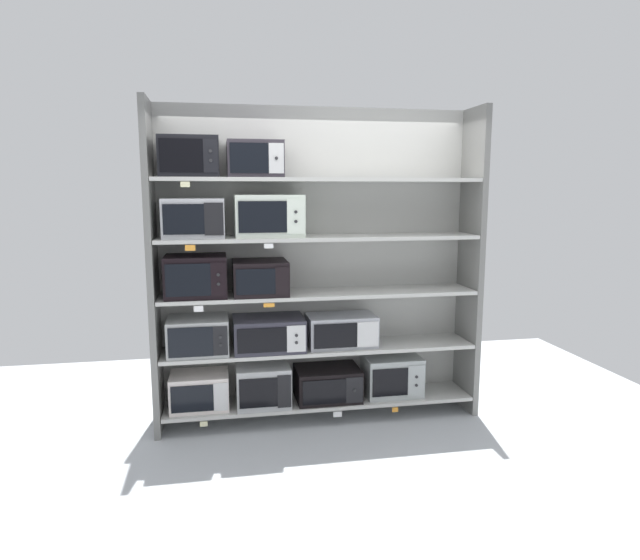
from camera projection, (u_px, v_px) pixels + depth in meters
name	position (u px, v px, depth m)	size (l,w,h in m)	color
ground	(347.00, 477.00, 3.77)	(6.59, 6.00, 0.02)	#B2B7BC
back_panel	(315.00, 263.00, 4.76)	(2.79, 0.04, 2.61)	#B2B2AD
upright_left	(153.00, 271.00, 4.30)	(0.05, 0.43, 2.61)	slate
upright_right	(471.00, 263.00, 4.77)	(0.05, 0.43, 2.61)	slate
shelf_0	(320.00, 400.00, 4.72)	(2.59, 0.43, 0.03)	beige
microwave_0	(200.00, 391.00, 4.51)	(0.47, 0.36, 0.29)	silver
microwave_1	(263.00, 384.00, 4.60)	(0.44, 0.43, 0.34)	#A3A5A7
microwave_2	(327.00, 383.00, 4.70)	(0.54, 0.41, 0.27)	black
microwave_3	(392.00, 375.00, 4.80)	(0.48, 0.35, 0.34)	#9EA5A5
price_tag_0	(204.00, 424.00, 4.34)	(0.06, 0.00, 0.04)	beige
price_tag_1	(338.00, 414.00, 4.53)	(0.07, 0.00, 0.05)	white
price_tag_2	(395.00, 410.00, 4.62)	(0.05, 0.00, 0.04)	orange
shelf_1	(320.00, 348.00, 4.64)	(2.59, 0.43, 0.03)	beige
microwave_4	(198.00, 335.00, 4.44)	(0.48, 0.42, 0.29)	#A0A2A2
microwave_5	(269.00, 333.00, 4.54)	(0.57, 0.44, 0.27)	#2F2E39
microwave_6	(341.00, 330.00, 4.65)	(0.57, 0.35, 0.26)	#A1A4AC
shelf_2	(320.00, 294.00, 4.57)	(2.59, 0.43, 0.03)	beige
microwave_7	(196.00, 276.00, 4.36)	(0.48, 0.42, 0.33)	black
microwave_8	(260.00, 277.00, 4.45)	(0.43, 0.43, 0.27)	black
price_tag_3	(199.00, 309.00, 4.19)	(0.07, 0.00, 0.05)	white
price_tag_4	(269.00, 305.00, 4.28)	(0.09, 0.00, 0.03)	orange
shelf_3	(320.00, 238.00, 4.50)	(2.59, 0.43, 0.03)	beige
microwave_9	(194.00, 218.00, 4.29)	(0.47, 0.35, 0.31)	silver
microwave_10	(269.00, 216.00, 4.39)	(0.54, 0.38, 0.33)	silver
price_tag_5	(190.00, 248.00, 4.11)	(0.08, 0.00, 0.04)	orange
price_tag_6	(269.00, 246.00, 4.21)	(0.07, 0.00, 0.04)	white
shelf_4	(320.00, 180.00, 4.42)	(2.59, 0.43, 0.03)	beige
microwave_11	(189.00, 157.00, 4.21)	(0.44, 0.44, 0.30)	black
microwave_12	(255.00, 160.00, 4.30)	(0.43, 0.42, 0.28)	#312C34
price_tag_7	(185.00, 184.00, 4.03)	(0.07, 0.00, 0.04)	beige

